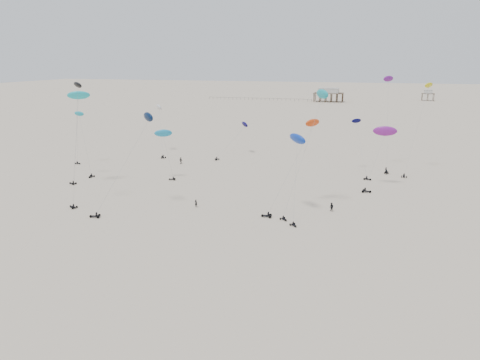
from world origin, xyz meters
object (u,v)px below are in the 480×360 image
(spectator_0, at_px, (196,207))
(pavilion_main, at_px, (329,96))
(pavilion_small, at_px, (428,96))
(rig_0, at_px, (239,131))
(rig_4, at_px, (317,111))
(rig_9, at_px, (135,141))

(spectator_0, bearing_deg, pavilion_main, -76.06)
(pavilion_main, height_order, pavilion_small, pavilion_main)
(pavilion_main, xyz_separation_m, rig_0, (-7.30, -203.80, 3.40))
(pavilion_small, bearing_deg, pavilion_main, -156.80)
(rig_4, height_order, rig_9, rig_4)
(pavilion_small, xyz_separation_m, spectator_0, (-70.08, -290.31, -3.49))
(rig_0, xyz_separation_m, rig_4, (30.60, -48.79, 12.22))
(pavilion_small, bearing_deg, rig_0, -108.29)
(pavilion_main, relative_size, rig_9, 0.98)
(rig_0, bearing_deg, rig_9, 80.05)
(rig_4, distance_m, spectator_0, 31.63)
(rig_9, xyz_separation_m, spectator_0, (11.51, 3.25, -13.98))
(spectator_0, bearing_deg, rig_4, -147.76)
(pavilion_small, bearing_deg, spectator_0, -103.57)
(pavilion_small, height_order, rig_0, rig_0)
(rig_4, distance_m, rig_9, 37.05)
(rig_4, bearing_deg, spectator_0, -26.08)
(rig_4, height_order, spectator_0, rig_4)
(pavilion_main, distance_m, spectator_0, 260.35)
(rig_4, xyz_separation_m, spectator_0, (-23.39, -7.73, -19.85))
(pavilion_main, distance_m, rig_9, 264.00)
(rig_9, bearing_deg, spectator_0, -94.13)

